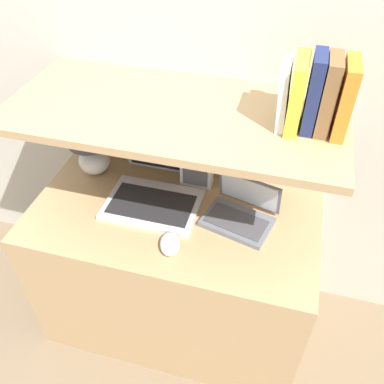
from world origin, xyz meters
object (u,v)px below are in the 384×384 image
Objects in this scene: book_orange at (345,98)px; book_navy at (314,93)px; laptop_large at (157,186)px; book_brown at (328,95)px; book_yellow at (297,94)px; table_lamp at (90,140)px; router_box at (197,173)px; laptop_small at (241,213)px; book_white at (284,95)px; computer_mouse at (170,244)px.

book_orange is 0.09m from book_navy.
book_brown is (0.56, -0.02, 0.49)m from laptop_large.
laptop_large is 0.75m from book_brown.
book_navy is at bearing 0.00° from book_yellow.
table_lamp is 1.21× the size of book_navy.
laptop_large is 2.82× the size of router_box.
book_yellow is (0.12, 0.02, 0.51)m from laptop_small.
router_box is at bearing 154.82° from book_white.
book_brown is (0.43, 0.23, 0.53)m from computer_mouse.
book_navy is (-0.04, 0.00, 0.00)m from book_brown.
book_brown is 0.09m from book_yellow.
book_yellow reaches higher than laptop_large.
book_white is (-0.12, -0.00, -0.02)m from book_brown.
router_box is 0.59× the size of book_orange.
router_box is (-0.22, 0.16, 0.03)m from laptop_small.
book_brown is (-0.05, 0.00, 0.00)m from book_orange.
router_box is (0.00, 0.37, 0.04)m from computer_mouse.
book_orange reaches higher than laptop_small.
laptop_large is at bearing 177.83° from book_brown.
book_orange is at bearing 3.99° from laptop_small.
laptop_large is 1.26× the size of laptop_small.
book_brown is at bearing 0.00° from book_yellow.
laptop_large is 1.60× the size of book_navy.
book_orange is at bearing 0.00° from book_brown.
router_box is 0.61m from book_yellow.
book_brown is (0.21, 0.02, 0.52)m from laptop_small.
book_yellow reaches higher than laptop_small.
table_lamp reaches higher than laptop_small.
book_orange is at bearing 0.00° from book_yellow.
computer_mouse is at bearing -36.62° from table_lamp.
book_orange is 0.05m from book_brown.
table_lamp reaches higher than laptop_large.
laptop_large is 0.78m from book_orange.
computer_mouse is (-0.22, -0.21, -0.02)m from laptop_small.
table_lamp is 0.69m from laptop_small.
book_brown reaches higher than table_lamp.
book_white is (-0.17, -0.00, -0.01)m from book_orange.
book_white reaches higher than table_lamp.
computer_mouse is at bearing -146.57° from book_yellow.
router_box is (0.13, 0.12, 0.00)m from laptop_large.
book_orange is 0.97× the size of book_brown.
book_navy is 0.09m from book_white.
book_yellow reaches higher than router_box.
table_lamp is at bearing 172.68° from book_navy.
book_white is (0.09, 0.02, 0.50)m from laptop_small.
laptop_small is (0.67, -0.13, -0.13)m from table_lamp.
book_yellow is (-0.05, 0.00, -0.01)m from book_navy.
book_orange is (0.61, -0.02, 0.49)m from laptop_large.
book_brown is 0.13m from book_white.
table_lamp reaches higher than computer_mouse.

